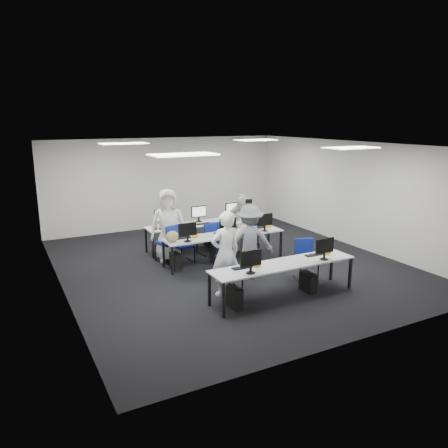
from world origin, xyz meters
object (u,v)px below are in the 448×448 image
chair_2 (184,252)px  student_1 (240,224)px  desk_front (284,266)px  desk_mid (225,236)px  chair_1 (306,267)px  chair_0 (229,282)px  chair_7 (248,237)px  student_2 (168,225)px  chair_5 (168,249)px  photographer (250,242)px  chair_3 (219,245)px  student_0 (225,254)px  chair_6 (207,244)px  chair_4 (249,241)px  student_3 (241,221)px

chair_2 → student_1: bearing=2.0°
desk_front → student_1: (0.85, 3.30, 0.08)m
desk_mid → chair_1: chair_1 is taller
chair_0 → chair_7: chair_7 is taller
student_2 → chair_5: bearing=-108.2°
photographer → desk_mid: bearing=-69.2°
photographer → desk_front: bearing=112.5°
chair_3 → student_0: 2.85m
desk_mid → student_0: (-0.99, -1.93, 0.22)m
desk_mid → chair_6: bearing=96.9°
chair_5 → student_0: student_0 is taller
chair_1 → chair_3: 2.78m
desk_mid → chair_5: (-1.27, 0.72, -0.37)m
chair_0 → chair_6: (0.82, 2.76, 0.01)m
desk_front → student_0: student_0 is taller
chair_1 → student_1: size_ratio=0.62×
student_0 → chair_7: bearing=-129.8°
chair_5 → chair_7: bearing=-16.6°
desk_mid → photographer: size_ratio=1.86×
chair_5 → student_0: size_ratio=0.55×
chair_4 → photographer: (-1.12, -1.89, 0.60)m
desk_mid → student_0: student_0 is taller
chair_6 → student_0: 2.96m
student_3 → chair_6: bearing=-159.3°
chair_6 → student_1: student_1 is taller
student_3 → photographer: photographer is taller
student_0 → chair_0: bearing=175.3°
chair_6 → chair_7: bearing=-4.1°
chair_7 → student_1: (-0.36, -0.16, 0.46)m
student_0 → student_2: (-0.23, 2.70, 0.04)m
chair_1 → chair_4: bearing=108.5°
chair_4 → chair_6: bearing=179.2°
chair_7 → student_0: (-2.21, -2.79, 0.60)m
student_1 → student_3: (0.13, 0.17, 0.03)m
chair_2 → student_2: (-0.30, 0.30, 0.67)m
desk_front → chair_3: bearing=87.2°
desk_front → chair_7: size_ratio=3.34×
photographer → student_3: bearing=-93.5°
chair_5 → student_1: 2.17m
desk_mid → photographer: (-0.02, -1.27, 0.18)m
chair_0 → desk_mid: bearing=49.9°
chair_6 → chair_0: bearing=-112.2°
desk_mid → chair_3: (0.16, 0.61, -0.41)m
desk_front → chair_6: 3.45m
photographer → chair_2: bearing=-40.7°
desk_front → chair_5: chair_5 is taller
chair_4 → student_2: bearing=-175.0°
chair_2 → student_1: (1.79, 0.23, 0.50)m
desk_front → chair_1: bearing=28.9°
desk_mid → student_1: bearing=39.3°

